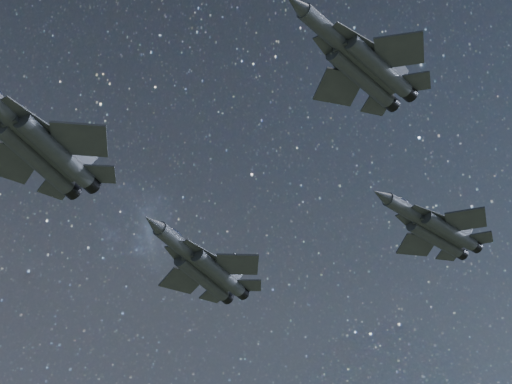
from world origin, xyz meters
TOP-DOWN VIEW (x-y plane):
  - jet_lead at (-15.99, 5.34)m, footprint 18.57×12.15m
  - jet_left at (7.16, 12.70)m, footprint 17.85×11.85m
  - jet_right at (-0.38, -17.95)m, footprint 15.20×10.60m
  - jet_slot at (23.28, -5.57)m, footprint 16.20×11.51m

SIDE VIEW (x-z plane):
  - jet_left at x=7.16m, z-range 144.72..149.26m
  - jet_lead at x=-15.99m, z-range 144.70..149.50m
  - jet_right at x=-0.38m, z-range 146.54..150.36m
  - jet_slot at x=23.28m, z-range 147.30..151.42m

